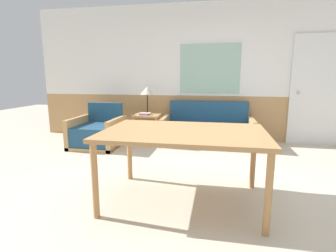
% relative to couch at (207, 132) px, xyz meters
% --- Properties ---
extents(ground_plane, '(16.00, 16.00, 0.00)m').
position_rel_couch_xyz_m(ground_plane, '(-0.05, -2.18, -0.24)').
color(ground_plane, beige).
extents(wall_back, '(7.20, 0.09, 2.70)m').
position_rel_couch_xyz_m(wall_back, '(-0.05, 0.45, 1.11)').
color(wall_back, tan).
rests_on(wall_back, ground_plane).
extents(couch, '(1.70, 0.79, 0.80)m').
position_rel_couch_xyz_m(couch, '(0.00, 0.00, 0.00)').
color(couch, tan).
rests_on(couch, ground_plane).
extents(armchair, '(0.85, 0.88, 0.78)m').
position_rel_couch_xyz_m(armchair, '(-2.00, -0.50, -0.00)').
color(armchair, tan).
rests_on(armchair, ground_plane).
extents(side_table, '(0.51, 0.51, 0.55)m').
position_rel_couch_xyz_m(side_table, '(-1.18, 0.03, 0.21)').
color(side_table, tan).
rests_on(side_table, ground_plane).
extents(table_lamp, '(0.27, 0.27, 0.54)m').
position_rel_couch_xyz_m(table_lamp, '(-1.21, 0.12, 0.75)').
color(table_lamp, black).
rests_on(table_lamp, side_table).
extents(book_stack, '(0.22, 0.16, 0.04)m').
position_rel_couch_xyz_m(book_stack, '(-1.21, -0.06, 0.33)').
color(book_stack, '#994C84').
rests_on(book_stack, side_table).
extents(dining_table, '(1.62, 1.07, 0.76)m').
position_rel_couch_xyz_m(dining_table, '(-0.15, -2.39, 0.44)').
color(dining_table, '#B27F4C').
rests_on(dining_table, ground_plane).
extents(entry_door, '(0.93, 0.09, 2.06)m').
position_rel_couch_xyz_m(entry_door, '(1.98, 0.39, 0.79)').
color(entry_door, white).
rests_on(entry_door, ground_plane).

